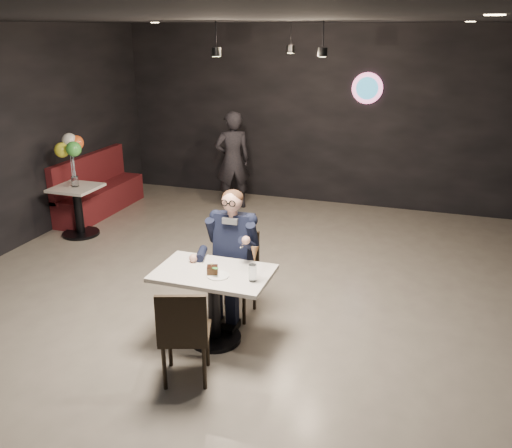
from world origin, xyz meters
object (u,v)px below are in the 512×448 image
(chair_near, at_px, (185,331))
(booth_bench, at_px, (99,185))
(chair_far, at_px, (234,275))
(balloon_vase, at_px, (75,181))
(passerby, at_px, (233,160))
(seated_man, at_px, (234,253))
(sundae_glass, at_px, (253,273))
(main_table, at_px, (214,306))
(side_table, at_px, (78,210))

(chair_near, bearing_deg, booth_bench, 112.97)
(chair_far, height_order, balloon_vase, chair_far)
(booth_bench, bearing_deg, passerby, 26.19)
(chair_near, height_order, seated_man, seated_man)
(sundae_glass, bearing_deg, main_table, 169.78)
(booth_bench, bearing_deg, side_table, -73.30)
(chair_far, bearing_deg, side_table, 153.64)
(chair_near, distance_m, passerby, 4.87)
(chair_near, distance_m, booth_bench, 4.97)
(chair_near, distance_m, balloon_vase, 4.07)
(chair_far, xyz_separation_m, balloon_vase, (-3.03, 1.50, 0.37))
(booth_bench, relative_size, passerby, 1.17)
(chair_far, xyz_separation_m, booth_bench, (-3.33, 2.50, 0.02))
(seated_man, height_order, sundae_glass, seated_man)
(chair_near, distance_m, sundae_glass, 0.79)
(balloon_vase, bearing_deg, passerby, 49.48)
(side_table, relative_size, balloon_vase, 5.12)
(sundae_glass, bearing_deg, passerby, 113.23)
(balloon_vase, bearing_deg, seated_man, -26.36)
(balloon_vase, relative_size, passerby, 0.09)
(side_table, bearing_deg, chair_near, -41.58)
(seated_man, bearing_deg, passerby, 111.05)
(seated_man, bearing_deg, chair_near, -90.00)
(chair_far, height_order, booth_bench, booth_bench)
(chair_far, distance_m, side_table, 3.38)
(chair_far, xyz_separation_m, passerby, (-1.34, 3.48, 0.36))
(side_table, distance_m, balloon_vase, 0.44)
(chair_far, distance_m, booth_bench, 4.17)
(seated_man, relative_size, balloon_vase, 9.47)
(side_table, distance_m, passerby, 2.64)
(main_table, height_order, sundae_glass, sundae_glass)
(seated_man, relative_size, passerby, 0.87)
(chair_far, bearing_deg, balloon_vase, 153.64)
(seated_man, distance_m, passerby, 3.73)
(sundae_glass, bearing_deg, chair_near, -126.96)
(main_table, distance_m, side_table, 3.66)
(booth_bench, xyz_separation_m, passerby, (1.99, 0.98, 0.34))
(main_table, relative_size, passerby, 0.67)
(main_table, bearing_deg, balloon_vase, 145.91)
(balloon_vase, height_order, passerby, passerby)
(chair_far, relative_size, booth_bench, 0.48)
(booth_bench, distance_m, passerby, 2.25)
(chair_near, bearing_deg, main_table, 70.88)
(balloon_vase, bearing_deg, chair_far, -26.36)
(passerby, bearing_deg, sundae_glass, 81.77)
(sundae_glass, bearing_deg, booth_bench, 140.20)
(chair_near, relative_size, passerby, 0.56)
(seated_man, xyz_separation_m, booth_bench, (-3.33, 2.50, -0.24))
(side_table, height_order, balloon_vase, balloon_vase)
(passerby, bearing_deg, chair_near, 74.56)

